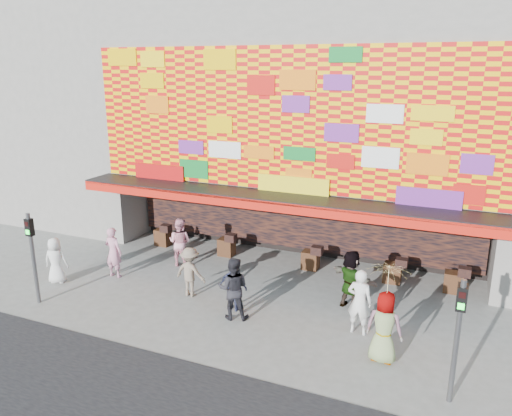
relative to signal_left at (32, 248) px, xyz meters
The scene contains 15 objects.
ground 6.64m from the signal_left, 13.61° to the left, with size 90.00×90.00×0.00m, color slate.
shop_building 11.98m from the signal_left, 57.35° to the left, with size 15.20×9.40×10.00m.
neighbor_left 12.40m from the signal_left, 125.59° to the left, with size 11.00×8.00×12.00m, color gray.
signal_left is the anchor object (origin of this frame).
signal_right 12.40m from the signal_left, ahead, with size 0.22×0.20×3.00m.
ped_a 1.88m from the signal_left, 112.53° to the left, with size 0.80×0.52×1.64m, color silver.
ped_b 2.96m from the signal_left, 70.87° to the left, with size 0.68×0.44×1.86m, color #CE85A1.
ped_c 6.45m from the signal_left, 14.25° to the left, with size 0.94×0.73×1.93m, color black.
ped_d 4.97m from the signal_left, 29.39° to the left, with size 1.08×0.62×1.67m, color #7A6A58.
ped_e 6.41m from the signal_left, 18.70° to the left, with size 0.91×0.38×1.55m, color #33375A.
ped_f 9.98m from the signal_left, 21.21° to the left, with size 1.77×0.56×1.91m, color gray.
ped_g 10.80m from the signal_left, ahead, with size 0.94×0.61×1.92m, color gray.
ped_h 10.12m from the signal_left, 12.52° to the left, with size 0.70×0.46×1.93m, color silver.
ped_i 5.26m from the signal_left, 60.66° to the left, with size 0.90×0.70×1.85m, color pink.
parasol 10.76m from the signal_left, ahead, with size 1.16×1.18×1.92m.
Camera 1 is at (5.99, -12.14, 7.36)m, focal length 35.00 mm.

